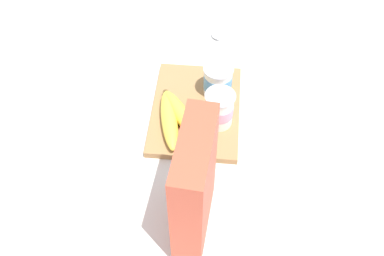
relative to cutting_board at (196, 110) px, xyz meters
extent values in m
plane|color=silver|center=(0.00, 0.00, -0.01)|extent=(2.40, 2.40, 0.00)
cube|color=#A37A4C|center=(0.00, 0.00, 0.00)|extent=(0.30, 0.22, 0.02)
cube|color=#D85138|center=(0.30, 0.02, 0.13)|extent=(0.18, 0.07, 0.28)
cylinder|color=white|center=(-0.06, 0.05, 0.05)|extent=(0.07, 0.07, 0.08)
cylinder|color=#5193D1|center=(-0.06, 0.05, 0.05)|extent=(0.07, 0.07, 0.04)
cylinder|color=silver|center=(-0.06, 0.05, 0.09)|extent=(0.07, 0.07, 0.00)
cylinder|color=white|center=(0.04, 0.06, 0.05)|extent=(0.06, 0.06, 0.09)
cylinder|color=pink|center=(0.04, 0.06, 0.05)|extent=(0.07, 0.07, 0.03)
cylinder|color=silver|center=(0.04, 0.06, 0.10)|extent=(0.07, 0.07, 0.00)
ellipsoid|color=yellow|center=(0.06, -0.06, 0.03)|extent=(0.19, 0.08, 0.03)
ellipsoid|color=yellow|center=(0.04, -0.03, 0.03)|extent=(0.17, 0.13, 0.04)
cylinder|color=brown|center=(-0.03, -0.08, 0.02)|extent=(0.01, 0.01, 0.02)
cylinder|color=silver|center=(-0.24, 0.07, 0.00)|extent=(0.09, 0.08, 0.01)
ellipsoid|color=silver|center=(-0.29, 0.03, 0.00)|extent=(0.04, 0.04, 0.01)
camera|label=1|loc=(0.74, 0.06, 0.85)|focal=42.26mm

